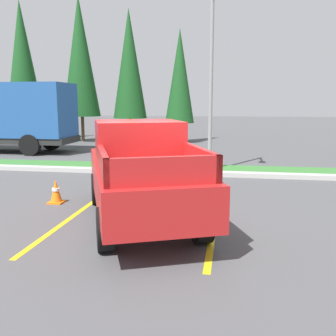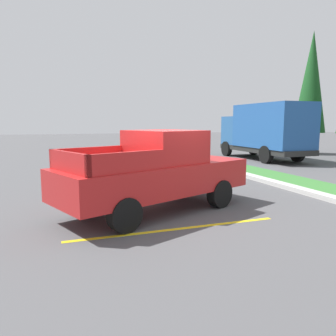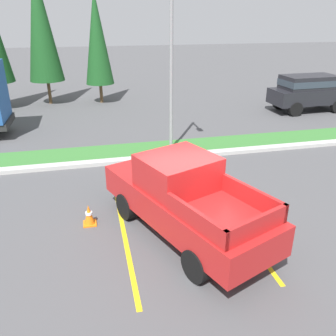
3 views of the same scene
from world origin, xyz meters
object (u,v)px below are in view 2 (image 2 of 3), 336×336
(cargo_truck_distant, at_px, (265,130))
(traffic_cone, at_px, (163,182))
(cypress_tree_leftmost, at_px, (311,83))
(pickup_truck_main, at_px, (157,172))

(cargo_truck_distant, distance_m, traffic_cone, 11.23)
(cypress_tree_leftmost, relative_size, traffic_cone, 14.50)
(cargo_truck_distant, bearing_deg, traffic_cone, -53.06)
(cypress_tree_leftmost, bearing_deg, cargo_truck_distant, -68.55)
(cargo_truck_distant, distance_m, cypress_tree_leftmost, 6.49)
(cargo_truck_distant, height_order, cypress_tree_leftmost, cypress_tree_leftmost)
(cargo_truck_distant, xyz_separation_m, cypress_tree_leftmost, (-2.05, 5.22, 3.28))
(pickup_truck_main, xyz_separation_m, cypress_tree_leftmost, (-11.14, 15.07, 4.08))
(pickup_truck_main, xyz_separation_m, cargo_truck_distant, (-9.09, 9.85, 0.81))
(pickup_truck_main, bearing_deg, cargo_truck_distant, 132.68)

